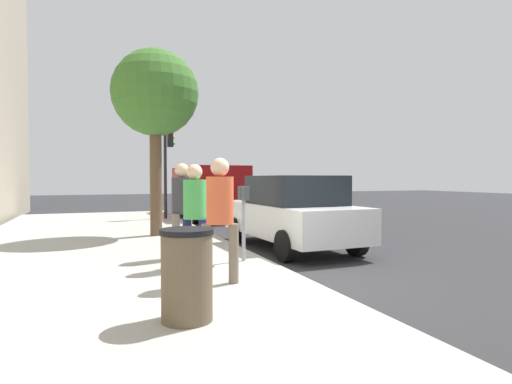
{
  "coord_description": "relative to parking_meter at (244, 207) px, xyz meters",
  "views": [
    {
      "loc": [
        -6.28,
        3.09,
        1.71
      ],
      "look_at": [
        1.39,
        0.14,
        1.44
      ],
      "focal_mm": 29.47,
      "sensor_mm": 36.0,
      "label": 1
    }
  ],
  "objects": [
    {
      "name": "traffic_signal",
      "position": [
        8.96,
        -0.04,
        1.41
      ],
      "size": [
        0.24,
        0.44,
        3.6
      ],
      "color": "black",
      "rests_on": "sidewalk_slab"
    },
    {
      "name": "parked_sedan_near",
      "position": [
        1.68,
        -1.83,
        -0.27
      ],
      "size": [
        4.46,
        2.09,
        1.77
      ],
      "color": "silver",
      "rests_on": "ground_plane"
    },
    {
      "name": "parking_officer",
      "position": [
        0.68,
        1.03,
        0.09
      ],
      "size": [
        0.42,
        0.45,
        1.85
      ],
      "rotation": [
        0.0,
        0.0,
        -2.4
      ],
      "color": "#726656",
      "rests_on": "sidewalk_slab"
    },
    {
      "name": "trash_bin",
      "position": [
        -2.92,
        1.68,
        -0.51
      ],
      "size": [
        0.59,
        0.59,
        1.01
      ],
      "color": "brown",
      "rests_on": "sidewalk_slab"
    },
    {
      "name": "street_tree",
      "position": [
        4.19,
        1.06,
        2.8
      ],
      "size": [
        2.33,
        2.33,
        5.03
      ],
      "color": "brown",
      "rests_on": "sidewalk_slab"
    },
    {
      "name": "pedestrian_at_meter",
      "position": [
        -0.29,
        1.0,
        0.05
      ],
      "size": [
        0.48,
        0.39,
        1.8
      ],
      "rotation": [
        0.0,
        0.0,
        -1.02
      ],
      "color": "#191E4C",
      "rests_on": "sidewalk_slab"
    },
    {
      "name": "ground_plane",
      "position": [
        -1.16,
        -0.47,
        -1.17
      ],
      "size": [
        80.0,
        80.0,
        0.0
      ],
      "primitive_type": "plane",
      "color": "#2B2B2D",
      "rests_on": "ground"
    },
    {
      "name": "pedestrian_bystander",
      "position": [
        -1.46,
        0.89,
        0.1
      ],
      "size": [
        0.41,
        0.53,
        1.86
      ],
      "rotation": [
        0.0,
        0.0,
        -0.39
      ],
      "color": "#726656",
      "rests_on": "sidewalk_slab"
    },
    {
      "name": "sidewalk_slab",
      "position": [
        -1.16,
        2.53,
        -1.09
      ],
      "size": [
        28.0,
        6.0,
        0.15
      ],
      "primitive_type": "cube",
      "color": "#A8A59E",
      "rests_on": "ground_plane"
    },
    {
      "name": "parking_meter",
      "position": [
        0.0,
        0.0,
        0.0
      ],
      "size": [
        0.36,
        0.12,
        1.41
      ],
      "color": "gray",
      "rests_on": "sidewalk_slab"
    },
    {
      "name": "parked_van_far",
      "position": [
        9.75,
        -1.82,
        0.09
      ],
      "size": [
        5.24,
        2.21,
        2.18
      ],
      "color": "maroon",
      "rests_on": "ground_plane"
    }
  ]
}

